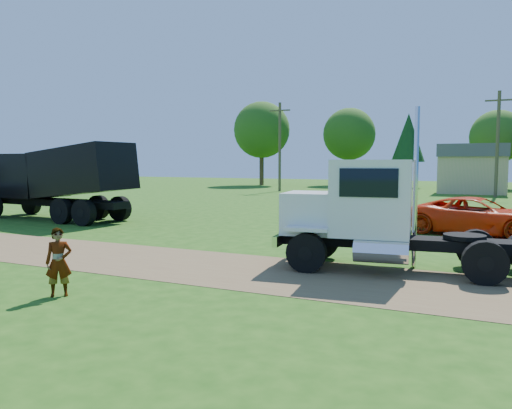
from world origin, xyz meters
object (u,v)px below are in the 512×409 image
at_px(black_dump_truck, 60,178).
at_px(spectator_a, 59,262).
at_px(white_semi_tractor, 375,214).
at_px(orange_pickup, 478,216).

relative_size(black_dump_truck, spectator_a, 5.94).
bearing_deg(white_semi_tractor, spectator_a, -141.44).
relative_size(white_semi_tractor, orange_pickup, 1.38).
distance_m(white_semi_tractor, orange_pickup, 8.85).
height_order(white_semi_tractor, orange_pickup, white_semi_tractor).
xyz_separation_m(white_semi_tractor, black_dump_truck, (-17.30, 5.08, 0.62)).
bearing_deg(spectator_a, white_semi_tractor, 4.15).
bearing_deg(black_dump_truck, white_semi_tractor, -13.66).
xyz_separation_m(white_semi_tractor, spectator_a, (-5.84, -5.91, -0.79)).
xyz_separation_m(white_semi_tractor, orange_pickup, (2.54, 8.44, -0.78)).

